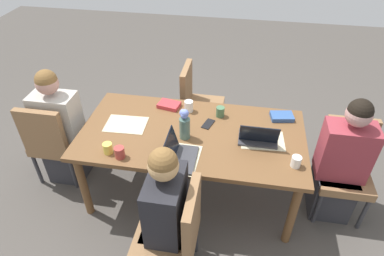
# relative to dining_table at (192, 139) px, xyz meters

# --- Properties ---
(ground_plane) EXTENTS (10.00, 10.00, 0.00)m
(ground_plane) POSITION_rel_dining_table_xyz_m (0.00, 0.00, -0.65)
(ground_plane) COLOR #4C4742
(dining_table) EXTENTS (1.93, 1.00, 0.73)m
(dining_table) POSITION_rel_dining_table_xyz_m (0.00, 0.00, 0.00)
(dining_table) COLOR brown
(dining_table) RESTS_ON ground_plane
(chair_near_left_near) EXTENTS (0.44, 0.44, 0.90)m
(chair_near_left_near) POSITION_rel_dining_table_xyz_m (0.03, -0.84, -0.15)
(chair_near_left_near) COLOR olive
(chair_near_left_near) RESTS_ON ground_plane
(person_near_left_near) EXTENTS (0.36, 0.40, 1.19)m
(person_near_left_near) POSITION_rel_dining_table_xyz_m (-0.05, -0.78, -0.13)
(person_near_left_near) COLOR #2D2D33
(person_near_left_near) RESTS_ON ground_plane
(chair_head_right_left_mid) EXTENTS (0.44, 0.44, 0.90)m
(chair_head_right_left_mid) POSITION_rel_dining_table_xyz_m (1.33, 0.08, -0.15)
(chair_head_right_left_mid) COLOR olive
(chair_head_right_left_mid) RESTS_ON ground_plane
(person_head_right_left_mid) EXTENTS (0.40, 0.36, 1.19)m
(person_head_right_left_mid) POSITION_rel_dining_table_xyz_m (1.27, 0.01, -0.13)
(person_head_right_left_mid) COLOR #2D2D33
(person_head_right_left_mid) RESTS_ON ground_plane
(chair_head_left_left_far) EXTENTS (0.44, 0.44, 0.90)m
(chair_head_left_left_far) POSITION_rel_dining_table_xyz_m (-1.33, -0.04, -0.15)
(chair_head_left_left_far) COLOR olive
(chair_head_left_left_far) RESTS_ON ground_plane
(person_head_left_left_far) EXTENTS (0.40, 0.36, 1.19)m
(person_head_left_left_far) POSITION_rel_dining_table_xyz_m (-1.27, 0.03, -0.13)
(person_head_left_left_far) COLOR #2D2D33
(person_head_left_left_far) RESTS_ON ground_plane
(chair_far_right_near) EXTENTS (0.44, 0.44, 0.90)m
(chair_far_right_near) POSITION_rel_dining_table_xyz_m (-0.10, 0.86, -0.15)
(chair_far_right_near) COLOR olive
(chair_far_right_near) RESTS_ON ground_plane
(flower_vase) EXTENTS (0.09, 0.10, 0.28)m
(flower_vase) POSITION_rel_dining_table_xyz_m (-0.05, -0.07, 0.22)
(flower_vase) COLOR #4C6B60
(flower_vase) RESTS_ON dining_table
(placemat_near_left_near) EXTENTS (0.28, 0.37, 0.00)m
(placemat_near_left_near) POSITION_rel_dining_table_xyz_m (-0.02, -0.34, 0.08)
(placemat_near_left_near) COLOR beige
(placemat_near_left_near) RESTS_ON dining_table
(placemat_head_right_left_mid) EXTENTS (0.38, 0.28, 0.00)m
(placemat_head_right_left_mid) POSITION_rel_dining_table_xyz_m (0.60, 0.00, 0.08)
(placemat_head_right_left_mid) COLOR beige
(placemat_head_right_left_mid) RESTS_ON dining_table
(placemat_head_left_left_far) EXTENTS (0.37, 0.28, 0.00)m
(placemat_head_left_left_far) POSITION_rel_dining_table_xyz_m (-0.60, 0.01, 0.08)
(placemat_head_left_left_far) COLOR beige
(placemat_head_left_left_far) RESTS_ON dining_table
(laptop_near_left_near) EXTENTS (0.22, 0.32, 0.21)m
(laptop_near_left_near) POSITION_rel_dining_table_xyz_m (-0.04, -0.35, 0.12)
(laptop_near_left_near) COLOR #38383D
(laptop_near_left_near) RESTS_ON dining_table
(laptop_head_right_left_mid) EXTENTS (0.32, 0.22, 0.21)m
(laptop_head_right_left_mid) POSITION_rel_dining_table_xyz_m (0.56, -0.02, 0.12)
(laptop_head_right_left_mid) COLOR #38383D
(laptop_head_right_left_mid) RESTS_ON dining_table
(coffee_mug_near_left) EXTENTS (0.08, 0.08, 0.11)m
(coffee_mug_near_left) POSITION_rel_dining_table_xyz_m (-0.09, 0.32, 0.13)
(coffee_mug_near_left) COLOR white
(coffee_mug_near_left) RESTS_ON dining_table
(coffee_mug_near_right) EXTENTS (0.08, 0.08, 0.09)m
(coffee_mug_near_right) POSITION_rel_dining_table_xyz_m (0.85, -0.27, 0.12)
(coffee_mug_near_right) COLOR white
(coffee_mug_near_right) RESTS_ON dining_table
(coffee_mug_centre_left) EXTENTS (0.08, 0.08, 0.09)m
(coffee_mug_centre_left) POSITION_rel_dining_table_xyz_m (-0.51, -0.40, 0.12)
(coffee_mug_centre_left) COLOR #AD3D38
(coffee_mug_centre_left) RESTS_ON dining_table
(coffee_mug_centre_right) EXTENTS (0.08, 0.08, 0.09)m
(coffee_mug_centre_right) POSITION_rel_dining_table_xyz_m (-0.62, -0.37, 0.12)
(coffee_mug_centre_right) COLOR #DBC64C
(coffee_mug_centre_right) RESTS_ON dining_table
(coffee_mug_far_left) EXTENTS (0.08, 0.08, 0.09)m
(coffee_mug_far_left) POSITION_rel_dining_table_xyz_m (0.21, 0.29, 0.12)
(coffee_mug_far_left) COLOR #47704C
(coffee_mug_far_left) RESTS_ON dining_table
(book_red_cover) EXTENTS (0.22, 0.18, 0.04)m
(book_red_cover) POSITION_rel_dining_table_xyz_m (-0.29, 0.36, 0.09)
(book_red_cover) COLOR #B73338
(book_red_cover) RESTS_ON dining_table
(book_blue_cover) EXTENTS (0.22, 0.17, 0.04)m
(book_blue_cover) POSITION_rel_dining_table_xyz_m (0.77, 0.35, 0.09)
(book_blue_cover) COLOR #335693
(book_blue_cover) RESTS_ON dining_table
(phone_black) EXTENTS (0.11, 0.16, 0.01)m
(phone_black) POSITION_rel_dining_table_xyz_m (0.12, 0.14, 0.08)
(phone_black) COLOR black
(phone_black) RESTS_ON dining_table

